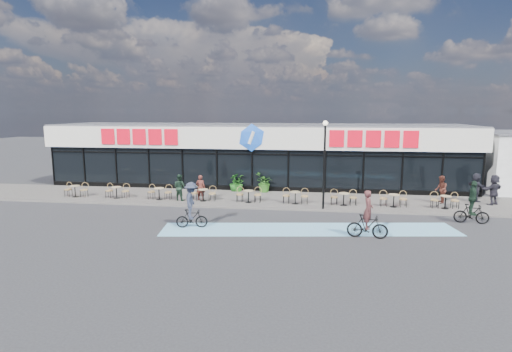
{
  "coord_description": "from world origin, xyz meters",
  "views": [
    {
      "loc": [
        4.03,
        -20.06,
        5.58
      ],
      "look_at": [
        0.75,
        3.5,
        1.7
      ],
      "focal_mm": 28.0,
      "sensor_mm": 36.0,
      "label": 1
    }
  ],
  "objects_px": {
    "lamp_post": "(324,157)",
    "pedestrian_a": "(441,189)",
    "cyclist_b": "(472,206)",
    "pedestrian_b": "(476,187)",
    "potted_plant_mid": "(238,183)",
    "patron_left": "(201,187)",
    "pedestrian_c": "(494,190)",
    "potted_plant_left": "(235,182)",
    "bistro_set_0": "(76,190)",
    "patron_right": "(180,187)",
    "potted_plant_right": "(264,183)",
    "cyclist_a": "(368,221)"
  },
  "relations": [
    {
      "from": "patron_left",
      "to": "cyclist_b",
      "type": "xyz_separation_m",
      "value": [
        14.8,
        -2.93,
        0.0
      ]
    },
    {
      "from": "lamp_post",
      "to": "cyclist_b",
      "type": "xyz_separation_m",
      "value": [
        7.29,
        -1.65,
        -2.17
      ]
    },
    {
      "from": "bistro_set_0",
      "to": "potted_plant_right",
      "type": "bearing_deg",
      "value": 14.51
    },
    {
      "from": "patron_left",
      "to": "cyclist_a",
      "type": "xyz_separation_m",
      "value": [
        9.31,
        -6.06,
        -0.11
      ]
    },
    {
      "from": "potted_plant_left",
      "to": "potted_plant_mid",
      "type": "relative_size",
      "value": 1.08
    },
    {
      "from": "patron_right",
      "to": "pedestrian_a",
      "type": "height_order",
      "value": "pedestrian_a"
    },
    {
      "from": "potted_plant_left",
      "to": "lamp_post",
      "type": "bearing_deg",
      "value": -36.15
    },
    {
      "from": "bistro_set_0",
      "to": "potted_plant_mid",
      "type": "distance_m",
      "value": 10.56
    },
    {
      "from": "pedestrian_a",
      "to": "pedestrian_b",
      "type": "distance_m",
      "value": 2.45
    },
    {
      "from": "patron_left",
      "to": "pedestrian_c",
      "type": "relative_size",
      "value": 0.88
    },
    {
      "from": "patron_left",
      "to": "patron_right",
      "type": "xyz_separation_m",
      "value": [
        -1.26,
        -0.27,
        0.03
      ]
    },
    {
      "from": "potted_plant_right",
      "to": "cyclist_a",
      "type": "distance_m",
      "value": 10.62
    },
    {
      "from": "potted_plant_right",
      "to": "pedestrian_c",
      "type": "relative_size",
      "value": 0.74
    },
    {
      "from": "bistro_set_0",
      "to": "patron_left",
      "type": "bearing_deg",
      "value": 1.1
    },
    {
      "from": "pedestrian_a",
      "to": "cyclist_b",
      "type": "height_order",
      "value": "cyclist_b"
    },
    {
      "from": "bistro_set_0",
      "to": "cyclist_b",
      "type": "relative_size",
      "value": 0.71
    },
    {
      "from": "potted_plant_right",
      "to": "patron_left",
      "type": "height_order",
      "value": "patron_left"
    },
    {
      "from": "lamp_post",
      "to": "patron_right",
      "type": "relative_size",
      "value": 3.04
    },
    {
      "from": "patron_left",
      "to": "pedestrian_c",
      "type": "xyz_separation_m",
      "value": [
        17.49,
        1.14,
        0.11
      ]
    },
    {
      "from": "potted_plant_left",
      "to": "potted_plant_right",
      "type": "bearing_deg",
      "value": -4.15
    },
    {
      "from": "lamp_post",
      "to": "pedestrian_a",
      "type": "relative_size",
      "value": 2.98
    },
    {
      "from": "pedestrian_a",
      "to": "patron_right",
      "type": "bearing_deg",
      "value": -78.95
    },
    {
      "from": "lamp_post",
      "to": "pedestrian_c",
      "type": "height_order",
      "value": "lamp_post"
    },
    {
      "from": "patron_right",
      "to": "pedestrian_b",
      "type": "distance_m",
      "value": 18.24
    },
    {
      "from": "bistro_set_0",
      "to": "cyclist_b",
      "type": "bearing_deg",
      "value": -6.84
    },
    {
      "from": "lamp_post",
      "to": "potted_plant_left",
      "type": "xyz_separation_m",
      "value": [
        -5.95,
        4.35,
        -2.36
      ]
    },
    {
      "from": "bistro_set_0",
      "to": "pedestrian_b",
      "type": "bearing_deg",
      "value": 4.95
    },
    {
      "from": "potted_plant_mid",
      "to": "potted_plant_left",
      "type": "bearing_deg",
      "value": 175.66
    },
    {
      "from": "lamp_post",
      "to": "pedestrian_a",
      "type": "height_order",
      "value": "lamp_post"
    },
    {
      "from": "lamp_post",
      "to": "potted_plant_mid",
      "type": "bearing_deg",
      "value": 142.89
    },
    {
      "from": "patron_left",
      "to": "pedestrian_b",
      "type": "relative_size",
      "value": 0.9
    },
    {
      "from": "cyclist_b",
      "to": "patron_right",
      "type": "bearing_deg",
      "value": 170.6
    },
    {
      "from": "potted_plant_left",
      "to": "pedestrian_a",
      "type": "relative_size",
      "value": 0.72
    },
    {
      "from": "bistro_set_0",
      "to": "patron_right",
      "type": "relative_size",
      "value": 0.94
    },
    {
      "from": "potted_plant_left",
      "to": "cyclist_b",
      "type": "bearing_deg",
      "value": -24.38
    },
    {
      "from": "potted_plant_mid",
      "to": "patron_left",
      "type": "distance_m",
      "value": 3.55
    },
    {
      "from": "patron_left",
      "to": "pedestrian_c",
      "type": "bearing_deg",
      "value": -173.57
    },
    {
      "from": "pedestrian_c",
      "to": "potted_plant_right",
      "type": "bearing_deg",
      "value": -41.85
    },
    {
      "from": "pedestrian_c",
      "to": "cyclist_b",
      "type": "relative_size",
      "value": 0.83
    },
    {
      "from": "potted_plant_left",
      "to": "pedestrian_b",
      "type": "bearing_deg",
      "value": -3.96
    },
    {
      "from": "potted_plant_left",
      "to": "patron_right",
      "type": "distance_m",
      "value": 4.37
    },
    {
      "from": "pedestrian_a",
      "to": "cyclist_b",
      "type": "distance_m",
      "value": 4.1
    },
    {
      "from": "patron_left",
      "to": "potted_plant_left",
      "type": "bearing_deg",
      "value": -114.11
    },
    {
      "from": "potted_plant_right",
      "to": "patron_right",
      "type": "xyz_separation_m",
      "value": [
        -4.89,
        -3.19,
        0.15
      ]
    },
    {
      "from": "bistro_set_0",
      "to": "potted_plant_left",
      "type": "bearing_deg",
      "value": 18.21
    },
    {
      "from": "potted_plant_mid",
      "to": "cyclist_a",
      "type": "bearing_deg",
      "value": -50.45
    },
    {
      "from": "pedestrian_b",
      "to": "potted_plant_mid",
      "type": "bearing_deg",
      "value": 68.73
    },
    {
      "from": "patron_left",
      "to": "cyclist_a",
      "type": "relative_size",
      "value": 0.73
    },
    {
      "from": "potted_plant_left",
      "to": "potted_plant_right",
      "type": "xyz_separation_m",
      "value": [
        2.08,
        -0.15,
        0.06
      ]
    },
    {
      "from": "potted_plant_right",
      "to": "pedestrian_b",
      "type": "bearing_deg",
      "value": -3.93
    }
  ]
}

